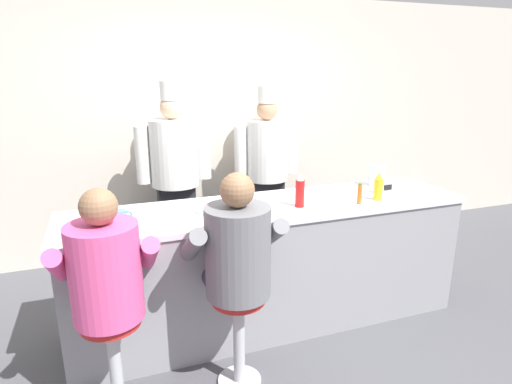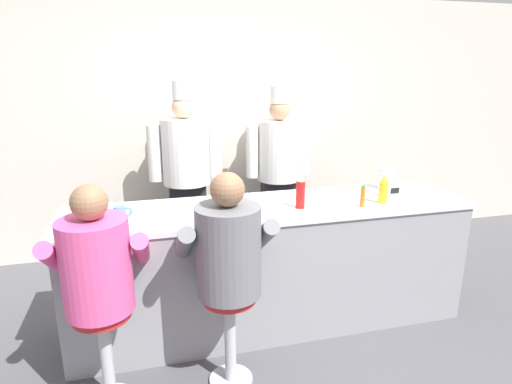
% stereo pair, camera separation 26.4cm
% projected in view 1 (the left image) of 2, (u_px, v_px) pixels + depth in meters
% --- Properties ---
extents(ground_plane, '(20.00, 20.00, 0.00)m').
position_uv_depth(ground_plane, '(288.00, 345.00, 3.14)').
color(ground_plane, '#4C4C51').
extents(wall_back, '(10.00, 0.06, 2.70)m').
position_uv_depth(wall_back, '(214.00, 127.00, 4.61)').
color(wall_back, beige).
rests_on(wall_back, ground_plane).
extents(diner_counter, '(3.04, 0.72, 0.98)m').
position_uv_depth(diner_counter, '(270.00, 264.00, 3.33)').
color(diner_counter, gray).
rests_on(diner_counter, ground_plane).
extents(ketchup_bottle_red, '(0.07, 0.07, 0.25)m').
position_uv_depth(ketchup_bottle_red, '(300.00, 191.00, 3.11)').
color(ketchup_bottle_red, red).
rests_on(ketchup_bottle_red, diner_counter).
extents(mustard_bottle_yellow, '(0.07, 0.07, 0.22)m').
position_uv_depth(mustard_bottle_yellow, '(378.00, 187.00, 3.28)').
color(mustard_bottle_yellow, yellow).
rests_on(mustard_bottle_yellow, diner_counter).
extents(hot_sauce_bottle_orange, '(0.03, 0.03, 0.16)m').
position_uv_depth(hot_sauce_bottle_orange, '(360.00, 194.00, 3.19)').
color(hot_sauce_bottle_orange, orange).
rests_on(hot_sauce_bottle_orange, diner_counter).
extents(water_pitcher_clear, '(0.15, 0.13, 0.18)m').
position_uv_depth(water_pitcher_clear, '(377.00, 175.00, 3.68)').
color(water_pitcher_clear, silver).
rests_on(water_pitcher_clear, diner_counter).
extents(breakfast_plate, '(0.26, 0.26, 0.05)m').
position_uv_depth(breakfast_plate, '(213.00, 209.00, 3.04)').
color(breakfast_plate, white).
rests_on(breakfast_plate, diner_counter).
extents(cereal_bowl, '(0.13, 0.13, 0.05)m').
position_uv_depth(cereal_bowl, '(83.00, 227.00, 2.67)').
color(cereal_bowl, white).
rests_on(cereal_bowl, diner_counter).
extents(coffee_mug_blue, '(0.12, 0.08, 0.09)m').
position_uv_depth(coffee_mug_blue, '(120.00, 217.00, 2.80)').
color(coffee_mug_blue, '#4C7AB2').
rests_on(coffee_mug_blue, diner_counter).
extents(napkin_dispenser_chrome, '(0.12, 0.07, 0.12)m').
position_uv_depth(napkin_dispenser_chrome, '(385.00, 186.00, 3.46)').
color(napkin_dispenser_chrome, silver).
rests_on(napkin_dispenser_chrome, diner_counter).
extents(diner_seated_pink, '(0.58, 0.57, 1.38)m').
position_uv_depth(diner_seated_pink, '(106.00, 278.00, 2.32)').
color(diner_seated_pink, '#B2B5BA').
rests_on(diner_seated_pink, ground_plane).
extents(diner_seated_grey, '(0.59, 0.59, 1.40)m').
position_uv_depth(diner_seated_grey, '(236.00, 257.00, 2.56)').
color(diner_seated_grey, '#B2B5BA').
rests_on(diner_seated_grey, ground_plane).
extents(cook_in_whites_near, '(0.72, 0.46, 1.85)m').
position_uv_depth(cook_in_whites_near, '(175.00, 169.00, 4.16)').
color(cook_in_whites_near, '#232328').
rests_on(cook_in_whites_near, ground_plane).
extents(cook_in_whites_far, '(0.70, 0.45, 1.79)m').
position_uv_depth(cook_in_whites_far, '(267.00, 165.00, 4.50)').
color(cook_in_whites_far, '#232328').
rests_on(cook_in_whites_far, ground_plane).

